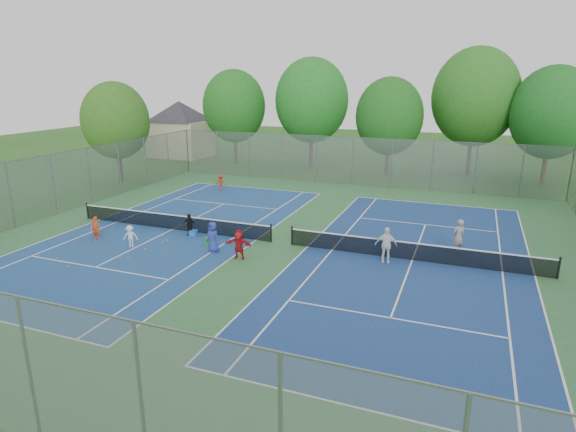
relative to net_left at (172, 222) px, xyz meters
The scene contains 39 objects.
ground 7.01m from the net_left, ahead, with size 120.00×120.00×0.00m, color #25581B.
court_pad 7.01m from the net_left, ahead, with size 32.00×32.00×0.01m, color #306739.
court_left 0.44m from the net_left, ahead, with size 10.97×23.77×0.01m, color navy.
court_right 14.01m from the net_left, ahead, with size 10.97×23.77×0.01m, color navy.
net_left is the anchor object (origin of this frame).
net_right 14.00m from the net_left, ahead, with size 12.87×0.10×0.91m, color black.
fence_north 17.53m from the net_left, 66.37° to the left, with size 32.00×0.10×4.00m, color gray.
fence_south 17.53m from the net_left, 66.37° to the right, with size 32.00×0.10×4.00m, color gray.
fence_west 9.13m from the net_left, behind, with size 32.00×0.10×4.00m, color gray.
house 28.55m from the net_left, 122.01° to the left, with size 11.03×11.03×7.30m.
tree_nw 23.72m from the net_left, 107.65° to the left, with size 6.40×6.40×9.58m.
tree_nl 23.81m from the net_left, 87.51° to the left, with size 7.20×7.20×10.69m.
tree_nc 23.38m from the net_left, 66.80° to the left, with size 6.00×6.00×8.85m.
tree_nr 29.59m from the net_left, 56.31° to the left, with size 7.60×7.60×11.42m.
tree_ne 31.60m from the net_left, 45.00° to the left, with size 6.60×6.60×9.77m.
tree_side_w 16.34m from the net_left, 140.19° to the left, with size 5.60×5.60×8.47m.
ball_crate 1.93m from the net_left, 18.12° to the right, with size 0.39×0.39×0.34m, color blue.
ball_hopper 3.84m from the net_left, 28.07° to the right, with size 0.24×0.24×0.48m, color #227D35.
student_a 4.23m from the net_left, 132.38° to the right, with size 0.49×0.32×1.34m, color #BF4512.
student_b 4.32m from the net_left, 139.09° to the right, with size 0.51×0.39×1.04m, color #E15783.
student_c 3.43m from the net_left, 94.94° to the right, with size 0.78×0.45×1.21m, color silver.
student_d 1.69m from the net_left, 20.92° to the right, with size 0.75×0.31×1.29m, color black.
student_e 4.87m from the net_left, 30.62° to the right, with size 0.79×0.52×1.62m, color navy.
student_f 6.55m from the net_left, 26.08° to the right, with size 1.41×0.45×1.52m, color #A9181A.
child_far_baseline 10.47m from the net_left, 102.84° to the left, with size 0.82×0.47×1.28m, color #A12517.
instructor 16.12m from the net_left, ahead, with size 0.68×0.45×1.87m, color gray.
teen_court_b 12.79m from the net_left, ahead, with size 1.04×0.43×1.78m, color white.
tennis_ball_0 6.98m from the net_left, 99.97° to the right, with size 0.07×0.07×0.07m, color #E5F038.
tennis_ball_1 4.97m from the net_left, 81.78° to the right, with size 0.07×0.07×0.07m, color #B0C62E.
tennis_ball_2 4.35m from the net_left, 128.17° to the right, with size 0.07×0.07×0.07m, color gold.
tennis_ball_3 1.38m from the net_left, 80.12° to the right, with size 0.07×0.07×0.07m, color gold.
tennis_ball_4 5.04m from the net_left, 86.62° to the right, with size 0.07×0.07×0.07m, color #A7C22D.
tennis_ball_5 7.36m from the net_left, 120.38° to the right, with size 0.07×0.07×0.07m, color #A3C42D.
tennis_ball_6 3.58m from the net_left, 79.58° to the right, with size 0.07×0.07×0.07m, color #C6E735.
tennis_ball_7 2.17m from the net_left, 64.23° to the right, with size 0.07×0.07×0.07m, color yellow.
tennis_ball_8 7.76m from the net_left, 121.38° to the right, with size 0.07×0.07×0.07m, color #CFEA36.
tennis_ball_9 6.53m from the net_left, 78.55° to the right, with size 0.07×0.07×0.07m, color #A9C42D.
tennis_ball_10 6.73m from the net_left, 112.64° to the right, with size 0.07×0.07×0.07m, color gold.
tennis_ball_11 2.39m from the net_left, 68.36° to the right, with size 0.07×0.07×0.07m, color #CCD531.
Camera 1 is at (9.26, -23.03, 8.74)m, focal length 30.00 mm.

